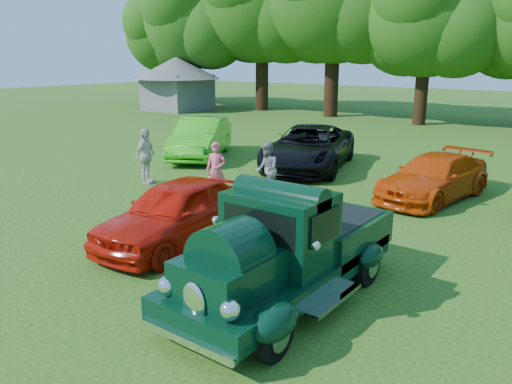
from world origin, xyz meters
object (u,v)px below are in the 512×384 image
Objects in this scene: back_car_black at (309,147)px; spectator_grey at (267,169)px; spectator_white at (146,156)px; back_car_orange at (434,177)px; gazebo at (177,77)px; back_car_lime at (201,138)px; hero_pickup at (287,252)px; spectator_pink at (216,170)px; red_convertible at (177,212)px.

spectator_grey reaches higher than back_car_black.
spectator_white is (-2.93, -4.94, 0.11)m from back_car_black.
back_car_orange is 26.86m from gazebo.
back_car_lime is 1.11× the size of back_car_orange.
hero_pickup is at bearing -135.42° from spectator_white.
spectator_grey is at bearing -59.20° from back_car_lime.
back_car_black is at bearing -32.35° from gazebo.
gazebo is (-18.56, 11.76, 1.64)m from back_car_black.
back_car_orange is (4.84, -1.31, -0.14)m from back_car_black.
back_car_black is 3.94m from spectator_grey.
spectator_white is (-3.86, -1.11, 0.10)m from spectator_grey.
spectator_grey is (0.92, -3.83, 0.01)m from back_car_black.
hero_pickup is 1.01× the size of back_car_lime.
back_car_lime is 5.98m from spectator_pink.
spectator_pink reaches higher than spectator_grey.
red_convertible is at bearing -33.59° from spectator_grey.
spectator_pink is (-4.92, -3.55, 0.17)m from back_car_orange.
red_convertible is 0.86× the size of back_car_lime.
hero_pickup is 8.69m from spectator_white.
back_car_black is 3.46× the size of spectator_pink.
gazebo is at bearing 130.09° from red_convertible.
red_convertible is 4.26m from spectator_grey.
hero_pickup reaches higher than back_car_lime.
hero_pickup is at bearing -4.04° from spectator_grey.
spectator_grey reaches higher than back_car_orange.
back_car_black is at bearing -50.10° from spectator_white.
hero_pickup reaches higher than spectator_grey.
hero_pickup is 2.99× the size of spectator_pink.
hero_pickup is at bearing -17.78° from red_convertible.
spectator_pink is at bearing -72.70° from back_car_lime.
spectator_pink is 24.90m from gazebo.
gazebo is (-23.40, 13.07, 1.79)m from back_car_orange.
hero_pickup is 0.87× the size of back_car_black.
back_car_lime is at bearing 172.55° from back_car_black.
gazebo reaches higher than spectator_grey.
hero_pickup is 6.30m from spectator_pink.
back_car_black reaches higher than back_car_orange.
spectator_white is at bearing 140.23° from red_convertible.
back_car_black is at bearing 174.41° from back_car_orange.
hero_pickup is 12.27m from back_car_lime.
back_car_black is (4.47, 0.80, -0.01)m from back_car_lime.
gazebo is (-18.48, 16.62, 1.61)m from spectator_pink.
back_car_orange is (3.24, 6.73, -0.07)m from red_convertible.
red_convertible is at bearing 167.66° from hero_pickup.
spectator_grey is 4.02m from spectator_white.
spectator_white is at bearing -116.71° from spectator_grey.
back_car_orange is 8.58m from spectator_white.
back_car_lime is 9.32m from back_car_orange.
gazebo is (-19.48, 15.58, 1.63)m from spectator_grey.
gazebo is at bearing 23.72° from spectator_white.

